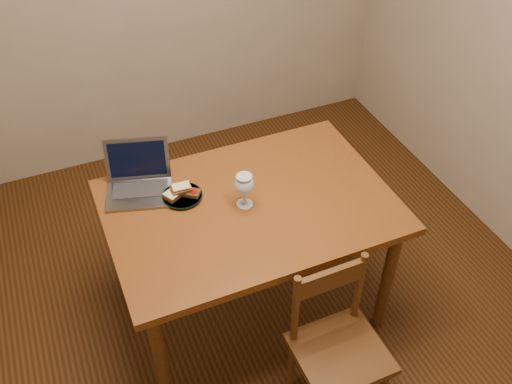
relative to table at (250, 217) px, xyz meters
name	(u,v)px	position (x,y,z in m)	size (l,w,h in m)	color
floor	(249,308)	(-0.02, -0.02, -0.66)	(3.20, 3.20, 0.02)	black
table	(250,217)	(0.00, 0.00, 0.00)	(1.30, 0.90, 0.74)	#54280E
chair	(339,342)	(0.14, -0.64, -0.22)	(0.38, 0.36, 0.40)	#3A1F0C
plate	(182,196)	(-0.27, 0.16, 0.09)	(0.19, 0.19, 0.02)	black
sandwich_cheese	(175,193)	(-0.30, 0.17, 0.12)	(0.10, 0.06, 0.03)	#381E0C
sandwich_tomato	(190,192)	(-0.23, 0.15, 0.12)	(0.09, 0.05, 0.03)	#381E0C
sandwich_top	(181,189)	(-0.27, 0.16, 0.14)	(0.09, 0.06, 0.03)	#381E0C
milk_glass	(244,191)	(-0.02, 0.00, 0.17)	(0.09, 0.09, 0.17)	white
laptop	(138,177)	(-0.43, 0.31, 0.14)	(0.36, 0.34, 0.22)	slate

